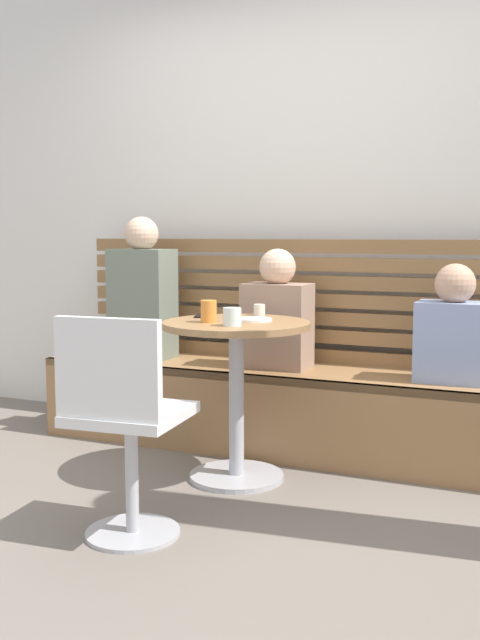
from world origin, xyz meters
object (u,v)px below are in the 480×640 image
(cafe_table, at_px, (236,369))
(white_chair, at_px, (123,419))
(cup_espresso_small, at_px, (259,310))
(phone_on_table, at_px, (203,316))
(plate_small, at_px, (254,320))
(cup_glass_short, at_px, (233,317))
(person_adult, at_px, (142,295))
(booth_bench, at_px, (286,409))
(cup_tumbler_orange, at_px, (209,311))
(person_child_left, at_px, (454,331))
(person_child_middle, at_px, (277,316))

(cafe_table, relative_size, white_chair, 0.87)
(cup_espresso_small, xyz_separation_m, phone_on_table, (-0.23, -0.16, -0.02))
(plate_small, bearing_deg, cafe_table, -136.97)
(cup_glass_short, distance_m, cup_espresso_small, 0.44)
(person_adult, bearing_deg, phone_on_table, -33.99)
(person_adult, bearing_deg, cafe_table, -32.27)
(booth_bench, distance_m, white_chair, 1.37)
(cup_tumbler_orange, height_order, plate_small, cup_tumbler_orange)
(cup_espresso_small, height_order, plate_small, cup_espresso_small)
(cup_glass_short, distance_m, cup_tumbler_orange, 0.17)
(booth_bench, bearing_deg, cup_tumbler_orange, -104.27)
(booth_bench, height_order, cup_glass_short, cup_glass_short)
(cup_tumbler_orange, bearing_deg, cafe_table, 35.55)
(person_child_left, xyz_separation_m, phone_on_table, (-1.12, -0.39, 0.06))
(white_chair, relative_size, cup_glass_short, 10.63)
(cup_glass_short, bearing_deg, cafe_table, 108.14)
(person_adult, height_order, person_child_left, person_adult)
(white_chair, distance_m, cup_tumbler_orange, 0.81)
(white_chair, bearing_deg, booth_bench, 84.07)
(white_chair, relative_size, cup_espresso_small, 15.18)
(cafe_table, relative_size, person_adult, 0.93)
(white_chair, bearing_deg, cup_tumbler_orange, 91.04)
(person_child_left, height_order, cup_espresso_small, person_child_left)
(cup_espresso_small, bearing_deg, cup_glass_short, -83.08)
(white_chair, xyz_separation_m, person_adult, (-0.72, 1.32, 0.33))
(cup_glass_short, bearing_deg, plate_small, 87.01)
(cafe_table, distance_m, white_chair, 0.82)
(cup_tumbler_orange, bearing_deg, white_chair, -88.96)
(person_child_left, bearing_deg, plate_small, -151.26)
(cafe_table, relative_size, person_child_middle, 1.19)
(phone_on_table, bearing_deg, booth_bench, 36.73)
(cup_tumbler_orange, bearing_deg, cup_glass_short, -26.71)
(cafe_table, xyz_separation_m, cup_espresso_small, (-0.00, 0.28, 0.25))
(person_child_left, distance_m, cup_glass_short, 1.08)
(person_adult, distance_m, cup_tumbler_orange, 0.92)
(person_adult, bearing_deg, cup_glass_short, -37.66)
(booth_bench, bearing_deg, white_chair, -95.93)
(person_child_middle, height_order, plate_small, person_child_middle)
(white_chair, height_order, phone_on_table, white_chair)
(person_adult, bearing_deg, booth_bench, 0.94)
(person_adult, relative_size, plate_small, 4.67)
(person_adult, xyz_separation_m, person_child_left, (1.70, 0.00, -0.11))
(cafe_table, height_order, person_adult, person_adult)
(white_chair, distance_m, person_child_middle, 1.36)
(person_adult, height_order, plate_small, person_adult)
(cafe_table, xyz_separation_m, white_chair, (-0.09, -0.81, -0.05))
(person_child_middle, height_order, cup_glass_short, person_child_middle)
(cafe_table, distance_m, plate_small, 0.24)
(white_chair, height_order, person_adult, person_adult)
(cup_glass_short, xyz_separation_m, plate_small, (0.01, 0.21, -0.03))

